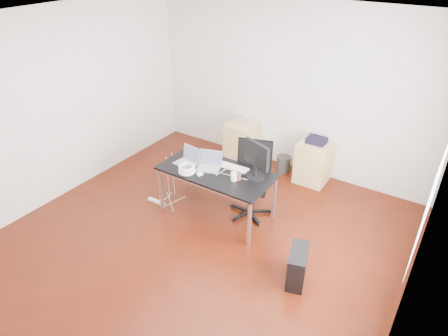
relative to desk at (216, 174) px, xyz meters
The scene contains 18 objects.
room_shell 0.96m from the desk, 71.57° to the right, with size 5.00×5.00×5.00m.
desk is the anchor object (origin of this frame).
office_chair 0.52m from the desk, 40.91° to the left, with size 0.61×0.62×1.08m.
filing_cabinet_left 1.76m from the desk, 108.84° to the left, with size 0.50×0.50×0.70m, color tan.
filing_cabinet_right 1.86m from the desk, 63.44° to the left, with size 0.50×0.50×0.70m, color tan.
pc_tower 1.70m from the desk, 20.64° to the right, with size 0.20×0.45×0.44m, color black.
wastebasket 1.76m from the desk, 80.40° to the left, with size 0.24×0.24×0.28m, color black.
power_strip 1.18m from the desk, 163.25° to the right, with size 0.30×0.06×0.04m, color white.
laptop_left 0.47m from the desk, behind, with size 0.36×0.30×0.23m.
laptop_right 0.17m from the desk, behind, with size 0.40×0.35×0.23m.
monitor 0.65m from the desk, 17.76° to the left, with size 0.44×0.26×0.51m.
keyboard 0.26m from the desk, 50.85° to the left, with size 0.44×0.14×0.02m, color white.
cup_white 0.36m from the desk, 13.17° to the right, with size 0.08×0.08×0.12m, color white.
cup_brown 0.39m from the desk, ahead, with size 0.08×0.08×0.10m, color maroon.
cable_coil 0.42m from the desk, 140.19° to the right, with size 0.24×0.24×0.11m.
power_adapter 0.26m from the desk, 121.78° to the right, with size 0.07×0.07×0.03m, color white.
speaker 1.70m from the desk, 109.68° to the left, with size 0.09×0.08×0.18m, color #9E9E9E.
navy_garment 1.84m from the desk, 63.60° to the left, with size 0.30×0.24×0.09m, color black.
Camera 1 is at (2.54, -3.34, 3.57)m, focal length 32.00 mm.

